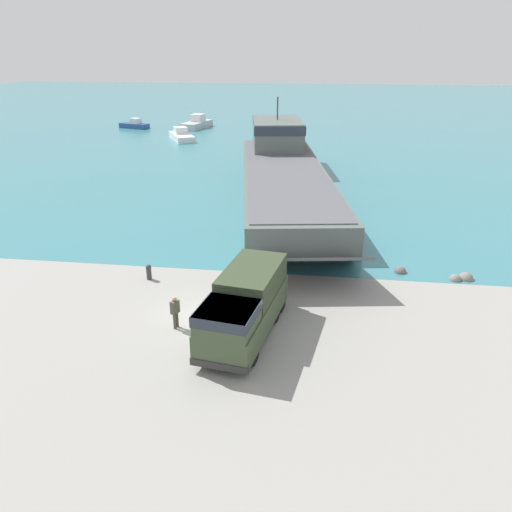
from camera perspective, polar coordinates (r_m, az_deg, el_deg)
name	(u,v)px	position (r m, az deg, el deg)	size (l,w,h in m)	color
ground_plane	(202,319)	(24.93, -6.15, -7.20)	(240.00, 240.00, 0.00)	gray
water_surface	(301,109)	(117.64, 5.22, 16.40)	(240.00, 180.00, 0.01)	teal
landing_craft	(282,167)	(48.70, 3.03, 10.08)	(12.59, 37.75, 7.66)	#56605B
military_truck	(244,305)	(22.82, -1.33, -5.62)	(3.49, 7.27, 2.91)	#3D4C33
soldier_on_ramp	(175,310)	(23.93, -9.23, -6.13)	(0.40, 0.50, 1.65)	#4C4738
moored_boat_a	(197,123)	(88.20, -6.78, 14.81)	(4.21, 7.79, 2.23)	#B7BABF
moored_boat_b	(181,136)	(76.46, -8.52, 13.45)	(5.50, 7.50, 1.81)	white
moored_boat_c	(135,125)	(89.77, -13.71, 14.36)	(5.44, 3.47, 1.66)	navy
mooring_bollard	(149,271)	(29.38, -12.16, -1.73)	(0.33, 0.33, 0.91)	#333338
shoreline_rock_a	(455,280)	(31.03, 21.77, -2.56)	(0.69, 0.69, 0.69)	gray
shoreline_rock_b	(466,279)	(31.39, 22.83, -2.45)	(0.83, 0.83, 0.83)	gray
shoreline_rock_c	(400,272)	(31.04, 16.14, -1.79)	(0.73, 0.73, 0.73)	#66605B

